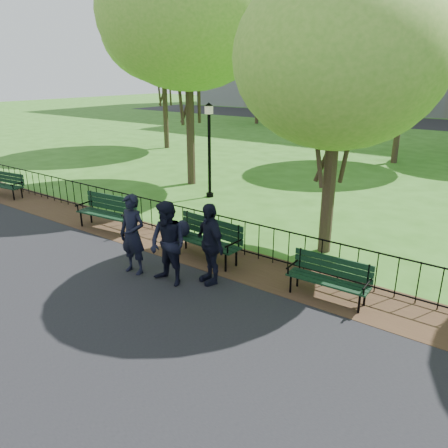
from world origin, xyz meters
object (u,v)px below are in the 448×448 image
Objects in this scene: park_bench_main at (199,233)px; park_bench_left_a at (108,209)px; tree_near_e at (339,58)px; tree_far_c at (410,37)px; park_bench_left_c at (5,182)px; tree_near_w at (187,11)px; park_bench_right_a at (330,274)px; tree_mid_w at (162,30)px; person_mid at (168,244)px; taxi at (373,112)px; tree_far_w at (258,46)px; lamppost at (209,147)px; person_left at (133,234)px; person_right at (210,243)px.

park_bench_left_a is (-3.39, 0.04, -0.04)m from park_bench_main.
tree_near_e is 12.71m from tree_far_c.
tree_near_w is at bearing 45.15° from park_bench_left_c.
park_bench_right_a is 0.18× the size of tree_near_w.
park_bench_left_a is at bearing -53.19° from tree_mid_w.
taxi is (-7.16, 34.07, -0.11)m from person_mid.
park_bench_main is 1.01× the size of park_bench_left_a.
tree_near_e is 31.98m from taxi.
tree_far_w is (-9.31, 19.54, -0.06)m from tree_near_w.
taxi is at bearing 76.81° from tree_mid_w.
park_bench_main is 5.03m from tree_near_e.
tree_far_c is 17.95m from tree_far_w.
tree_mid_w reaches higher than tree_near_w.
park_bench_left_a is at bearing -104.28° from tree_far_c.
tree_far_c is at bearing 98.72° from tree_near_e.
lamppost is 1.83× the size of person_left.
tree_far_c is (0.34, 14.69, 5.12)m from park_bench_main.
park_bench_left_c is at bearing -165.51° from taxi.
person_right is 34.40m from taxi.
tree_near_e reaches higher than taxi.
park_bench_right_a is 0.91× the size of person_mid.
park_bench_left_c is at bearing -160.72° from person_right.
taxi reaches higher than park_bench_left_c.
park_bench_main is 1.67m from person_left.
park_bench_main is at bearing -6.80° from park_bench_left_a.
person_right is at bearing -37.20° from park_bench_main.
park_bench_right_a is at bearing -8.15° from park_bench_left_c.
taxi is at bearing 94.66° from person_left.
tree_near_w is (4.14, 5.43, 5.77)m from park_bench_left_c.
park_bench_main is at bearing 163.83° from person_right.
person_right is at bearing -43.50° from tree_mid_w.
tree_far_c is 4.62× the size of person_mid.
tree_near_e is 0.73× the size of tree_far_w.
lamppost is 23.88m from tree_far_w.
lamppost is at bearing -31.69° from tree_near_w.
park_bench_right_a is at bearing -63.89° from tree_near_e.
tree_near_w reaches higher than park_bench_left_c.
lamppost reaches higher than person_mid.
taxi reaches higher than park_bench_left_a.
park_bench_right_a is at bearing 29.33° from person_mid.
person_left is at bearing -134.32° from person_right.
person_mid is at bearing -46.32° from tree_mid_w.
park_bench_left_c is (-5.72, 0.07, -0.07)m from park_bench_left_a.
tree_near_w is (-1.81, 1.12, 4.51)m from lamppost.
person_mid is at bearing -113.61° from person_right.
park_bench_right_a is 0.93× the size of person_right.
park_bench_right_a is 0.91× the size of person_left.
tree_far_w is at bearing 100.23° from tree_mid_w.
park_bench_left_c is 0.95× the size of person_mid.
park_bench_main is at bearing 61.45° from person_left.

